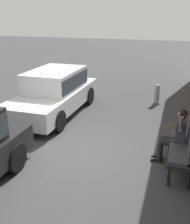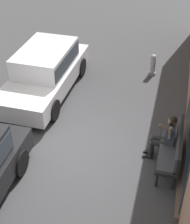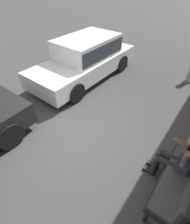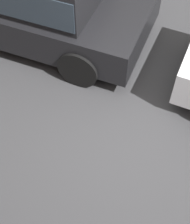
# 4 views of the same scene
# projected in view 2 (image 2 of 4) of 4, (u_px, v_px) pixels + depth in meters

# --- Properties ---
(ground_plane) EXTENTS (60.00, 60.00, 0.00)m
(ground_plane) POSITION_uv_depth(u_px,v_px,m) (64.00, 146.00, 9.47)
(ground_plane) COLOR #38383A
(bench) EXTENTS (1.76, 0.55, 1.04)m
(bench) POSITION_uv_depth(u_px,v_px,m) (173.00, 148.00, 8.51)
(bench) COLOR black
(bench) RESTS_ON ground_plane
(person_on_phone) EXTENTS (0.73, 0.74, 1.37)m
(person_on_phone) POSITION_uv_depth(u_px,v_px,m) (166.00, 136.00, 8.67)
(person_on_phone) COLOR black
(person_on_phone) RESTS_ON ground_plane
(parked_car_near) EXTENTS (4.50, 1.90, 1.53)m
(parked_car_near) POSITION_uv_depth(u_px,v_px,m) (45.00, 69.00, 11.31)
(parked_car_near) COLOR silver
(parked_car_near) RESTS_ON ground_plane
(fire_hydrant) EXTENTS (0.38, 0.26, 0.81)m
(fire_hydrant) POSITION_uv_depth(u_px,v_px,m) (153.00, 65.00, 12.45)
(fire_hydrant) COLOR slate
(fire_hydrant) RESTS_ON ground_plane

